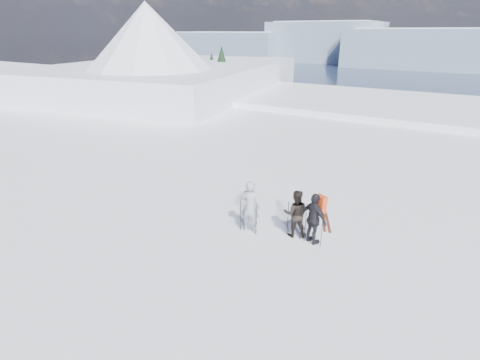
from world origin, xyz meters
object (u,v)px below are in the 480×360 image
Objects in this scene: skier_grey at (250,207)px; skier_pack at (314,219)px; skis_loose at (326,221)px; skier_dark at (296,213)px.

skier_grey is 1.08× the size of skier_pack.
skier_grey reaches higher than skis_loose.
skier_dark is at bearing -111.51° from skis_loose.
skier_grey is 1.13× the size of skier_dark.
skis_loose is at bearing -143.49° from skier_grey.
skier_grey is 3.17m from skis_loose.
skier_grey is 1.22× the size of skis_loose.
skier_pack is at bearing 143.68° from skier_dark.
skier_grey is 2.27m from skier_pack.
skis_loose is (-0.10, 1.72, -0.90)m from skier_pack.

